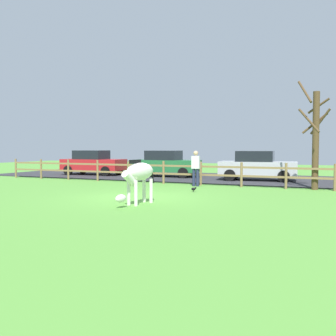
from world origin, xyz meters
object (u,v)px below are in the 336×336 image
(bare_tree, at_px, (315,136))
(visitor_near_fence, at_px, (196,167))
(zebra, at_px, (138,175))
(parked_car_silver, at_px, (257,165))
(parked_car_green, at_px, (166,163))
(parked_car_red, at_px, (93,162))
(crow_on_grass, at_px, (194,189))

(bare_tree, height_order, visitor_near_fence, bare_tree)
(visitor_near_fence, bearing_deg, zebra, -87.38)
(zebra, relative_size, parked_car_silver, 0.47)
(parked_car_green, xyz_separation_m, visitor_near_fence, (3.50, -4.35, 0.06))
(parked_car_green, height_order, parked_car_red, same)
(zebra, distance_m, parked_car_red, 13.23)
(zebra, height_order, parked_car_silver, parked_car_silver)
(bare_tree, distance_m, zebra, 8.40)
(crow_on_grass, bearing_deg, visitor_near_fence, 107.87)
(parked_car_green, bearing_deg, bare_tree, -23.03)
(crow_on_grass, xyz_separation_m, parked_car_silver, (1.36, 6.07, 0.72))
(parked_car_silver, height_order, parked_car_red, same)
(crow_on_grass, height_order, parked_car_silver, parked_car_silver)
(bare_tree, distance_m, parked_car_silver, 4.61)
(visitor_near_fence, bearing_deg, crow_on_grass, -72.13)
(bare_tree, relative_size, parked_car_green, 1.13)
(crow_on_grass, relative_size, parked_car_red, 0.05)
(parked_car_green, relative_size, parked_car_silver, 0.99)
(bare_tree, bearing_deg, parked_car_silver, 133.56)
(zebra, xyz_separation_m, parked_car_green, (-3.78, 10.41, -0.08))
(bare_tree, relative_size, parked_car_red, 1.13)
(parked_car_green, bearing_deg, visitor_near_fence, -51.19)
(parked_car_red, bearing_deg, parked_car_green, 5.22)
(zebra, xyz_separation_m, parked_car_red, (-8.70, 9.96, -0.08))
(parked_car_red, bearing_deg, visitor_near_fence, -24.84)
(parked_car_red, height_order, visitor_near_fence, visitor_near_fence)
(crow_on_grass, xyz_separation_m, parked_car_red, (-9.13, 6.10, 0.72))
(zebra, relative_size, parked_car_red, 0.47)
(parked_car_green, xyz_separation_m, parked_car_red, (-4.93, -0.45, 0.00))
(bare_tree, bearing_deg, zebra, -125.47)
(zebra, bearing_deg, parked_car_silver, 79.76)
(crow_on_grass, bearing_deg, parked_car_red, 146.27)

